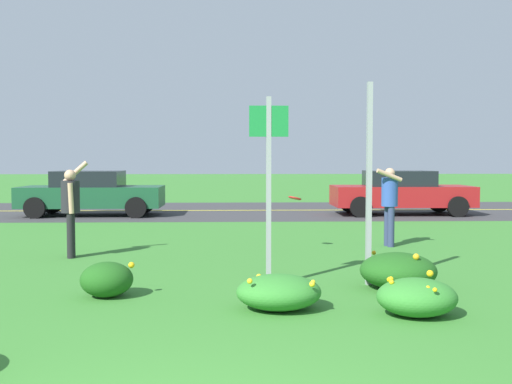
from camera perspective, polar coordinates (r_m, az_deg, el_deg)
The scene contains 14 objects.
ground_plane at distance 12.57m, azimuth -3.98°, elevation -5.30°, with size 120.00×120.00×0.00m, color #387A2D.
highway_strip at distance 21.59m, azimuth -3.14°, elevation -1.74°, with size 120.00×7.80×0.01m, color #38383A.
highway_center_stripe at distance 21.59m, azimuth -3.14°, elevation -1.73°, with size 120.00×0.16×0.00m, color yellow.
daylily_clump_mid_right at distance 7.53m, azimuth 2.15°, elevation -9.37°, with size 1.04×0.89×0.44m.
daylily_clump_front_right at distance 8.42m, azimuth -13.83°, elevation -7.97°, with size 0.71×0.66×0.47m.
daylily_clump_front_left at distance 8.93m, azimuth 13.20°, elevation -7.20°, with size 1.08×1.07×0.54m.
daylily_clump_front_center at distance 7.47m, azimuth 14.86°, elevation -9.51°, with size 0.94×0.83×0.50m.
sign_post_near_path at distance 8.71m, azimuth 1.20°, elevation 1.84°, with size 0.56×0.10×2.73m.
sign_post_by_roadside at distance 8.98m, azimuth 10.56°, elevation 0.73°, with size 0.07×0.10×2.95m.
person_thrower_dark_shirt at distance 11.80m, azimuth -17.00°, elevation -1.15°, with size 0.48×0.54×1.81m.
person_catcher_blue_shirt at distance 13.03m, azimuth 12.41°, elevation -0.68°, with size 0.57×0.56×1.65m.
frisbee_red at distance 12.30m, azimuth 3.68°, elevation -0.58°, with size 0.27×0.27×0.12m.
car_dark_green_center_left at distance 20.33m, azimuth -15.20°, elevation -0.07°, with size 4.50×2.00×1.45m.
car_red_center_right at distance 20.53m, azimuth 13.44°, elevation -0.02°, with size 4.50×2.00×1.45m.
Camera 1 is at (0.44, -3.34, 1.85)m, focal length 42.60 mm.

